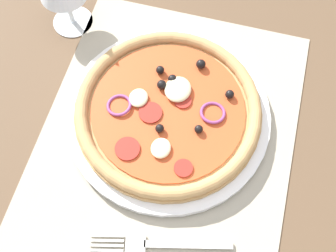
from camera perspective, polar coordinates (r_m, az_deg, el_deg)
The scene contains 5 objects.
ground_plane at distance 59.82cm, azimuth -0.25°, elevation -2.42°, with size 190.00×140.00×2.40cm, color brown.
placemat at distance 58.53cm, azimuth -0.26°, elevation -1.90°, with size 44.95×35.11×0.40cm, color #A39984.
plate at distance 59.19cm, azimuth -0.00°, elevation 1.51°, with size 28.99×28.99×1.30cm, color white.
pizza at distance 57.65cm, azimuth -0.00°, elevation 2.28°, with size 26.18×26.18×2.69cm.
fork at distance 54.20cm, azimuth -2.12°, elevation -15.87°, with size 5.73×17.85×0.44cm.
Camera 1 is at (-21.87, -6.07, 54.15)cm, focal length 44.44 mm.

